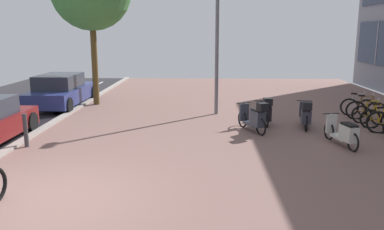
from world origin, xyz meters
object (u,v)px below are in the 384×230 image
Objects in this scene: bicycle_rack_04 at (381,119)px; scooter_mid at (255,118)px; scooter_far at (265,112)px; parked_car_far at (61,91)px; bicycle_rack_06 at (366,110)px; bollard_far at (26,130)px; bicycle_rack_05 at (371,115)px; scooter_extra at (306,115)px; scooter_near at (344,133)px; lamp_post at (217,32)px; bicycle_rack_07 at (358,107)px.

bicycle_rack_04 is 4.25m from scooter_mid.
scooter_far is 8.97m from parked_car_far.
bicycle_rack_06 is 1.43× the size of bollard_far.
bicycle_rack_05 is 0.70m from bicycle_rack_06.
bollard_far is (-7.03, -2.88, 0.02)m from scooter_far.
parked_car_far is at bearing 158.13° from scooter_extra.
bicycle_rack_05 is 12.41m from parked_car_far.
bicycle_rack_06 is 0.77× the size of scooter_near.
bollard_far is at bearing -177.86° from scooter_near.
bicycle_rack_06 is 0.79× the size of scooter_far.
bicycle_rack_06 is 0.30× the size of parked_car_far.
scooter_near is at bearing 2.14° from bollard_far.
scooter_far reaches higher than bicycle_rack_04.
lamp_post is at bearing 111.77° from scooter_mid.
scooter_far is 0.38× the size of parked_car_far.
bicycle_rack_04 is 0.94× the size of bicycle_rack_06.
lamp_post is (-1.14, 2.85, 2.66)m from scooter_mid.
bicycle_rack_07 is at bearing 92.37° from bicycle_rack_06.
bicycle_rack_06 is 0.76× the size of scooter_extra.
bicycle_rack_05 is 1.39m from bicycle_rack_07.
scooter_far is (-1.81, 2.55, 0.07)m from scooter_near.
lamp_post reaches higher than scooter_far.
parked_car_far is at bearing 101.39° from bollard_far.
scooter_mid is 0.37× the size of parked_car_far.
bicycle_rack_05 is 0.21× the size of lamp_post.
scooter_extra is at bearing -140.41° from bicycle_rack_07.
scooter_far is at bearing -176.44° from bicycle_rack_05.
bicycle_rack_07 is 6.07m from lamp_post.
scooter_near is at bearing -54.61° from scooter_far.
scooter_mid is (-2.29, 1.51, 0.08)m from scooter_near.
parked_car_far is (-8.30, 3.41, 0.18)m from scooter_far.
bicycle_rack_07 is 0.27× the size of parked_car_far.
parked_car_far reaches higher than scooter_near.
lamp_post is (-5.35, 2.28, 2.81)m from bicycle_rack_04.
scooter_far is (-3.76, -1.61, 0.12)m from bicycle_rack_07.
scooter_near is 2.75m from scooter_mid.
scooter_mid is 1.86m from scooter_extra.
bicycle_rack_04 is 11.04m from bollard_far.
bicycle_rack_05 is at bearing -92.73° from bicycle_rack_07.
bicycle_rack_04 is 0.28× the size of parked_car_far.
bicycle_rack_06 is at bearing 28.45° from scooter_extra.
bicycle_rack_06 is 11.47m from bollard_far.
scooter_near is 11.74m from parked_car_far.
scooter_mid is at bearing -172.24° from bicycle_rack_04.
scooter_near is (-1.88, -2.78, 0.06)m from bicycle_rack_05.
bicycle_rack_04 is 0.71× the size of scooter_extra.
parked_car_far reaches higher than scooter_far.
bollard_far is (-10.79, -4.50, 0.14)m from bicycle_rack_07.
parked_car_far reaches higher than bicycle_rack_06.
scooter_near is 0.40× the size of parked_car_far.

